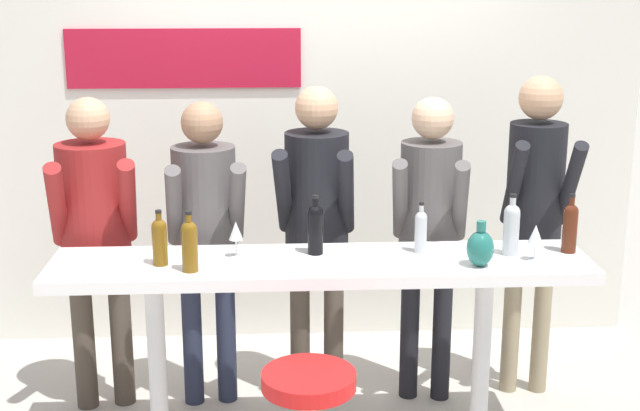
% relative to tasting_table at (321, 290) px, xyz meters
% --- Properties ---
extents(back_wall, '(4.21, 0.12, 2.69)m').
position_rel_tasting_table_xyz_m(back_wall, '(-0.01, 1.50, 0.50)').
color(back_wall, silver).
rests_on(back_wall, ground_plane).
extents(tasting_table, '(2.61, 0.53, 1.00)m').
position_rel_tasting_table_xyz_m(tasting_table, '(0.00, 0.00, 0.00)').
color(tasting_table, white).
rests_on(tasting_table, ground_plane).
extents(person_far_left, '(0.50, 0.60, 1.73)m').
position_rel_tasting_table_xyz_m(person_far_left, '(-1.17, 0.51, 0.22)').
color(person_far_left, '#473D33').
rests_on(person_far_left, ground_plane).
extents(person_left, '(0.44, 0.56, 1.70)m').
position_rel_tasting_table_xyz_m(person_left, '(-0.59, 0.52, 0.21)').
color(person_left, '#23283D').
rests_on(person_left, ground_plane).
extents(person_center_left, '(0.45, 0.57, 1.77)m').
position_rel_tasting_table_xyz_m(person_center_left, '(0.01, 0.57, 0.26)').
color(person_center_left, '#473D33').
rests_on(person_center_left, ground_plane).
extents(person_center, '(0.45, 0.57, 1.71)m').
position_rel_tasting_table_xyz_m(person_center, '(0.61, 0.50, 0.23)').
color(person_center, black).
rests_on(person_center, ground_plane).
extents(person_center_right, '(0.40, 0.55, 1.82)m').
position_rel_tasting_table_xyz_m(person_center_right, '(1.20, 0.56, 0.30)').
color(person_center_right, gray).
rests_on(person_center_right, ground_plane).
extents(wine_bottle_0, '(0.07, 0.07, 0.27)m').
position_rel_tasting_table_xyz_m(wine_bottle_0, '(-0.76, -0.03, 0.28)').
color(wine_bottle_0, brown).
rests_on(wine_bottle_0, tasting_table).
extents(wine_bottle_1, '(0.08, 0.08, 0.31)m').
position_rel_tasting_table_xyz_m(wine_bottle_1, '(0.93, 0.03, 0.30)').
color(wine_bottle_1, '#B7BCC1').
rests_on(wine_bottle_1, tasting_table).
extents(wine_bottle_2, '(0.07, 0.07, 0.29)m').
position_rel_tasting_table_xyz_m(wine_bottle_2, '(-0.61, -0.13, 0.29)').
color(wine_bottle_2, brown).
rests_on(wine_bottle_2, tasting_table).
extents(wine_bottle_3, '(0.07, 0.07, 0.30)m').
position_rel_tasting_table_xyz_m(wine_bottle_3, '(1.23, 0.06, 0.29)').
color(wine_bottle_3, '#4C1E0F').
rests_on(wine_bottle_3, tasting_table).
extents(wine_bottle_4, '(0.08, 0.08, 0.30)m').
position_rel_tasting_table_xyz_m(wine_bottle_4, '(-0.02, 0.10, 0.29)').
color(wine_bottle_4, black).
rests_on(wine_bottle_4, tasting_table).
extents(wine_bottle_5, '(0.06, 0.06, 0.26)m').
position_rel_tasting_table_xyz_m(wine_bottle_5, '(0.50, 0.09, 0.27)').
color(wine_bottle_5, '#B7BCC1').
rests_on(wine_bottle_5, tasting_table).
extents(wine_glass_0, '(0.07, 0.07, 0.18)m').
position_rel_tasting_table_xyz_m(wine_glass_0, '(-0.41, 0.07, 0.28)').
color(wine_glass_0, silver).
rests_on(wine_glass_0, tasting_table).
extents(wine_glass_1, '(0.07, 0.07, 0.18)m').
position_rel_tasting_table_xyz_m(wine_glass_1, '(1.03, -0.06, 0.28)').
color(wine_glass_1, silver).
rests_on(wine_glass_1, tasting_table).
extents(decorative_vase, '(0.13, 0.13, 0.22)m').
position_rel_tasting_table_xyz_m(decorative_vase, '(0.74, -0.13, 0.24)').
color(decorative_vase, '#1E665B').
rests_on(decorative_vase, tasting_table).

